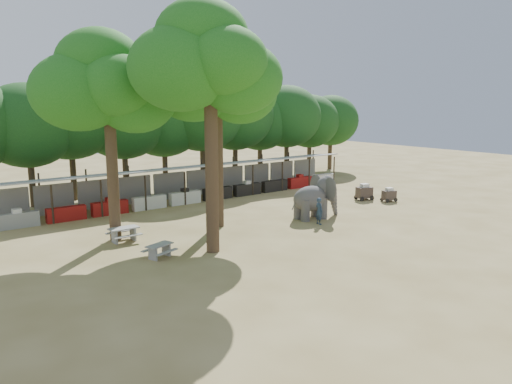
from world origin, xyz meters
TOP-DOWN VIEW (x-y plane):
  - ground at (0.00, 0.00)m, footprint 100.00×100.00m
  - vendor_stalls at (-0.00, 13.84)m, footprint 28.00×2.99m
  - yard_tree_left at (-9.13, 7.19)m, footprint 7.10×6.90m
  - yard_tree_center at (-6.13, 2.19)m, footprint 7.10×6.90m
  - yard_tree_back at (-3.13, 6.19)m, footprint 7.10×6.90m
  - backdrop_trees at (0.00, 19.00)m, footprint 46.46×5.95m
  - elephant at (3.09, 4.07)m, footprint 3.55×2.68m
  - handler at (2.08, 2.75)m, footprint 0.48×0.64m
  - picnic_table_near at (-8.56, 2.70)m, footprint 1.64×1.55m
  - picnic_table_far at (-8.82, 6.33)m, footprint 1.55×1.40m
  - cart_front at (11.00, 4.47)m, footprint 1.20×0.93m
  - cart_back at (10.02, 6.00)m, footprint 1.42×1.09m

SIDE VIEW (x-z plane):
  - ground at x=0.00m, z-range 0.00..0.00m
  - picnic_table_near at x=-8.56m, z-range 0.10..0.77m
  - picnic_table_far at x=-8.82m, z-range 0.12..0.89m
  - cart_front at x=11.00m, z-range -0.01..1.03m
  - cart_back at x=10.02m, z-range -0.01..1.22m
  - handler at x=2.08m, z-range 0.00..1.63m
  - vendor_stalls at x=0.00m, z-range -0.22..2.58m
  - elephant at x=3.09m, z-range 0.00..2.67m
  - backdrop_trees at x=0.00m, z-range 1.35..9.68m
  - yard_tree_left at x=-9.13m, z-range 2.69..13.71m
  - yard_tree_back at x=-3.13m, z-range 2.86..14.22m
  - yard_tree_center at x=-6.13m, z-range 3.19..15.23m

